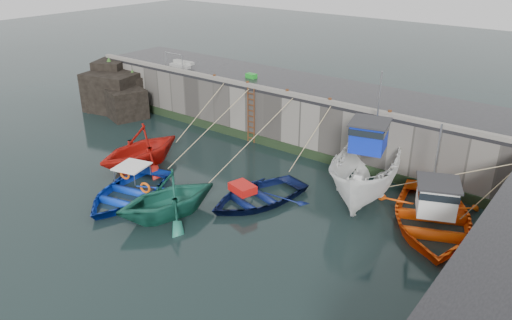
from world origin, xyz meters
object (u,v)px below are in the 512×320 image
Objects in this scene: bollard_d at (330,101)px; bollard_e at (390,113)px; bollard_a at (214,77)px; boat_far_orange at (431,217)px; bollard_b at (247,84)px; boat_near_white at (142,166)px; boat_near_blacktrim at (168,215)px; boat_near_navy at (257,201)px; fish_crate at (251,76)px; ladder at (251,116)px; boat_far_white at (367,171)px; boat_near_blue at (128,197)px; bollard_c at (287,92)px.

bollard_d and bollard_e have the same top height.
bollard_d is (7.80, 0.00, 0.00)m from bollard_a.
bollard_b is (-12.02, 3.13, 2.87)m from boat_far_orange.
boat_near_white is 0.61× the size of boat_far_orange.
bollard_e is (5.58, 9.08, 3.30)m from boat_near_blacktrim.
boat_near_navy is 17.43× the size of bollard_b.
fish_crate reaches higher than boat_near_navy.
bollard_e is at bearing 33.94° from boat_near_white.
boat_near_navy is 7.39m from boat_far_orange.
boat_near_blacktrim is 9.95m from bollard_d.
boat_far_white is (8.15, -1.85, -0.42)m from ladder.
bollard_d reaches higher than fish_crate.
boat_near_blue is 13.18m from boat_far_orange.
boat_far_white is at bearing 60.33° from boat_near_navy.
bollard_a reaches higher than ladder.
boat_far_orange is 27.84× the size of bollard_c.
boat_far_white is 27.48× the size of bollard_d.
boat_far_white reaches higher than boat_near_blue.
boat_near_blue is at bearing -91.62° from ladder.
boat_near_navy is 17.43× the size of bollard_d.
boat_near_blue is at bearing -132.30° from bollard_e.
ladder is 8.87m from boat_near_blue.
boat_far_orange reaches higher than bollard_d.
boat_near_navy is 7.60× the size of fish_crate.
fish_crate is at bearing 44.33° from bollard_a.
ladder reaches higher than boat_near_blue.
bollard_d is at bearing 46.59° from boat_near_blue.
boat_near_blacktrim reaches higher than boat_near_blue.
boat_far_orange is 12.75m from bollard_b.
boat_near_navy is at bearing 177.51° from boat_far_orange.
boat_far_white is at bearing -12.81° from ladder.
boat_far_white is at bearing 141.20° from boat_far_orange.
boat_near_blacktrim is 0.58× the size of boat_far_white.
bollard_d is (5.30, 0.00, 0.00)m from bollard_b.
boat_far_orange is 12.14× the size of fish_crate.
boat_near_blacktrim is at bearing -108.18° from boat_near_navy.
boat_near_blue reaches higher than boat_near_navy.
bollard_c is at bearing 60.59° from boat_near_blue.
bollard_b is 1.00× the size of bollard_e.
boat_near_blue is 1.04× the size of boat_near_navy.
boat_near_blacktrim is (2.66, -0.02, 0.00)m from boat_near_blue.
fish_crate reaches higher than boat_near_blue.
boat_far_orange is at bearing -13.62° from ladder.
boat_near_blue is 9.95m from bollard_c.
boat_near_blue is 18.09× the size of bollard_d.
boat_near_blacktrim is at bearing -170.06° from boat_far_orange.
boat_far_orange is at bearing 49.96° from boat_near_blacktrim.
bollard_c reaches higher than ladder.
boat_near_blacktrim is 15.84× the size of bollard_b.
boat_near_white is 16.90× the size of bollard_a.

